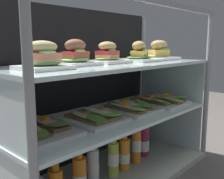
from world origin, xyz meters
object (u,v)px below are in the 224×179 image
object	(u,v)px
plated_roll_sandwich_mid_right	(43,59)
open_sandwich_tray_center	(129,107)
plated_roll_sandwich_center	(140,55)
juice_bottle_front_middle	(79,175)
open_sandwich_tray_right_of_center	(92,116)
juice_bottle_front_left_end	(113,158)
plated_roll_sandwich_far_left	(108,55)
juice_bottle_tucked_behind	(136,145)
plated_roll_sandwich_mid_left	(76,56)
open_sandwich_tray_near_left_corner	(38,128)
juice_bottle_back_right	(92,164)
open_sandwich_tray_far_right	(159,100)
juice_bottle_back_left	(124,154)
juice_bottle_near_post	(143,141)
plated_roll_sandwich_right_of_center	(159,53)

from	to	relation	value
plated_roll_sandwich_mid_right	open_sandwich_tray_center	world-z (taller)	plated_roll_sandwich_mid_right
plated_roll_sandwich_center	juice_bottle_front_middle	xyz separation A→B (m)	(-0.47, -0.02, -0.54)
open_sandwich_tray_right_of_center	juice_bottle_front_left_end	distance (m)	0.27
plated_roll_sandwich_far_left	juice_bottle_tucked_behind	distance (m)	0.56
plated_roll_sandwich_mid_left	juice_bottle_tucked_behind	bearing A→B (deg)	-7.33
open_sandwich_tray_near_left_corner	open_sandwich_tray_center	bearing A→B (deg)	-4.05
plated_roll_sandwich_far_left	open_sandwich_tray_near_left_corner	xyz separation A→B (m)	(-0.42, 0.00, -0.29)
open_sandwich_tray_center	juice_bottle_front_middle	bearing A→B (deg)	-177.22
juice_bottle_back_right	juice_bottle_front_left_end	xyz separation A→B (m)	(0.12, -0.03, 0.00)
open_sandwich_tray_right_of_center	open_sandwich_tray_far_right	distance (m)	0.54
plated_roll_sandwich_far_left	plated_roll_sandwich_mid_right	bearing A→B (deg)	-170.85
juice_bottle_front_middle	juice_bottle_front_left_end	xyz separation A→B (m)	(0.23, -0.00, 0.01)
plated_roll_sandwich_center	juice_bottle_back_left	bearing A→B (deg)	-173.30
plated_roll_sandwich_far_left	juice_bottle_front_middle	xyz separation A→B (m)	(-0.25, -0.05, -0.54)
juice_bottle_back_left	juice_bottle_front_left_end	bearing A→B (deg)	-176.91
juice_bottle_front_left_end	juice_bottle_back_left	bearing A→B (deg)	3.09
open_sandwich_tray_center	juice_bottle_near_post	world-z (taller)	open_sandwich_tray_center
open_sandwich_tray_center	juice_bottle_back_left	size ratio (longest dim) A/B	1.59
plated_roll_sandwich_mid_right	juice_bottle_near_post	size ratio (longest dim) A/B	0.74
juice_bottle_tucked_behind	juice_bottle_front_middle	bearing A→B (deg)	-179.38
plated_roll_sandwich_mid_left	plated_roll_sandwich_center	bearing A→B (deg)	-4.86
plated_roll_sandwich_mid_right	juice_bottle_back_right	world-z (taller)	plated_roll_sandwich_mid_right
plated_roll_sandwich_mid_left	plated_roll_sandwich_far_left	xyz separation A→B (m)	(0.21, -0.00, -0.00)
plated_roll_sandwich_mid_right	juice_bottle_front_middle	bearing A→B (deg)	4.77
plated_roll_sandwich_center	open_sandwich_tray_center	bearing A→B (deg)	-179.92
open_sandwich_tray_center	juice_bottle_back_left	xyz separation A→B (m)	(-0.06, -0.02, -0.25)
plated_roll_sandwich_mid_left	plated_roll_sandwich_center	distance (m)	0.43
juice_bottle_back_right	juice_bottle_back_left	distance (m)	0.22
plated_roll_sandwich_center	juice_bottle_front_left_end	distance (m)	0.58
juice_bottle_back_right	juice_bottle_front_left_end	bearing A→B (deg)	-14.50
juice_bottle_tucked_behind	open_sandwich_tray_center	bearing A→B (deg)	164.89
juice_bottle_back_left	juice_bottle_near_post	world-z (taller)	juice_bottle_near_post
juice_bottle_front_left_end	juice_bottle_back_right	bearing A→B (deg)	165.50
plated_roll_sandwich_mid_right	juice_bottle_front_middle	world-z (taller)	plated_roll_sandwich_mid_right
juice_bottle_back_left	plated_roll_sandwich_mid_left	bearing A→B (deg)	169.13
open_sandwich_tray_near_left_corner	juice_bottle_tucked_behind	world-z (taller)	open_sandwich_tray_near_left_corner
juice_bottle_near_post	open_sandwich_tray_right_of_center	bearing A→B (deg)	-179.40
open_sandwich_tray_center	juice_bottle_back_right	distance (m)	0.37
plated_roll_sandwich_mid_right	plated_roll_sandwich_mid_left	size ratio (longest dim) A/B	0.98
open_sandwich_tray_near_left_corner	open_sandwich_tray_right_of_center	distance (m)	0.28
plated_roll_sandwich_mid_right	juice_bottle_front_middle	size ratio (longest dim) A/B	0.84
open_sandwich_tray_center	juice_bottle_front_middle	distance (m)	0.46
plated_roll_sandwich_center	open_sandwich_tray_far_right	size ratio (longest dim) A/B	0.59
plated_roll_sandwich_mid_right	juice_bottle_front_left_end	bearing A→B (deg)	1.53
plated_roll_sandwich_center	open_sandwich_tray_near_left_corner	world-z (taller)	plated_roll_sandwich_center
plated_roll_sandwich_far_left	plated_roll_sandwich_center	distance (m)	0.23
plated_roll_sandwich_right_of_center	juice_bottle_back_left	xyz separation A→B (m)	(-0.35, -0.02, -0.54)
plated_roll_sandwich_mid_left	juice_bottle_front_left_end	world-z (taller)	plated_roll_sandwich_mid_left
plated_roll_sandwich_far_left	juice_bottle_near_post	xyz separation A→B (m)	(0.30, -0.02, -0.53)
plated_roll_sandwich_mid_left	plated_roll_sandwich_right_of_center	distance (m)	0.64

